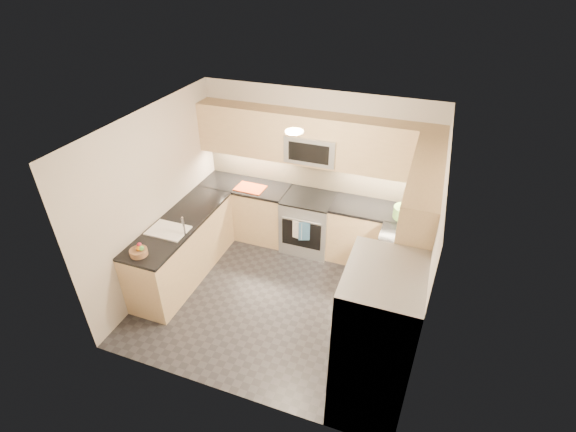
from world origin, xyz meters
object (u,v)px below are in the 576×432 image
object	(u,v)px
refrigerator	(375,343)
cutting_board	(250,188)
utensil_bowl	(404,212)
fruit_basket	(139,252)
gas_range	(308,223)
microwave	(313,148)

from	to	relation	value
refrigerator	cutting_board	bearing A→B (deg)	135.50
refrigerator	cutting_board	size ratio (longest dim) A/B	3.94
utensil_bowl	fruit_basket	size ratio (longest dim) A/B	1.37
cutting_board	fruit_basket	distance (m)	2.11
gas_range	microwave	xyz separation A→B (m)	(0.00, 0.12, 1.24)
refrigerator	fruit_basket	world-z (taller)	refrigerator
cutting_board	fruit_basket	size ratio (longest dim) A/B	2.10
microwave	fruit_basket	bearing A→B (deg)	-124.89
refrigerator	gas_range	bearing A→B (deg)	120.88
microwave	utensil_bowl	xyz separation A→B (m)	(1.43, -0.22, -0.68)
gas_range	cutting_board	size ratio (longest dim) A/B	1.99
gas_range	utensil_bowl	bearing A→B (deg)	-3.89
refrigerator	fruit_basket	bearing A→B (deg)	173.62
refrigerator	fruit_basket	size ratio (longest dim) A/B	8.28
gas_range	cutting_board	bearing A→B (deg)	-176.17
fruit_basket	microwave	bearing A→B (deg)	55.11
refrigerator	utensil_bowl	bearing A→B (deg)	90.43
gas_range	fruit_basket	bearing A→B (deg)	-126.47
cutting_board	utensil_bowl	bearing A→B (deg)	-0.81
gas_range	refrigerator	distance (m)	2.86
microwave	utensil_bowl	size ratio (longest dim) A/B	2.56
microwave	gas_range	bearing A→B (deg)	-90.00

